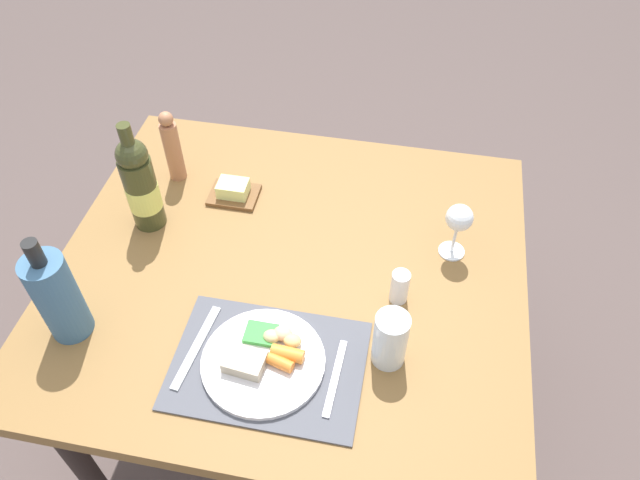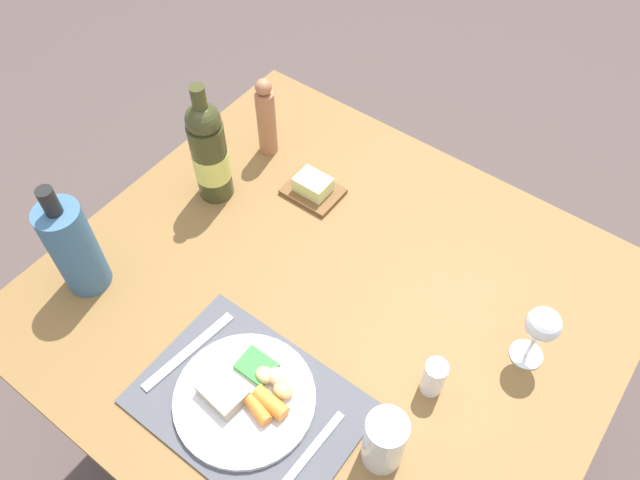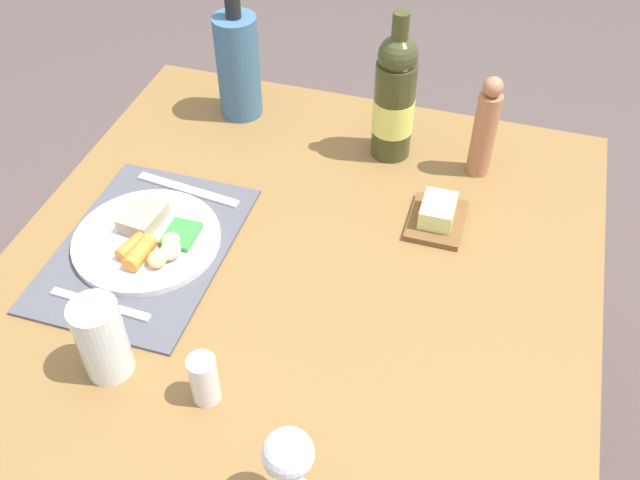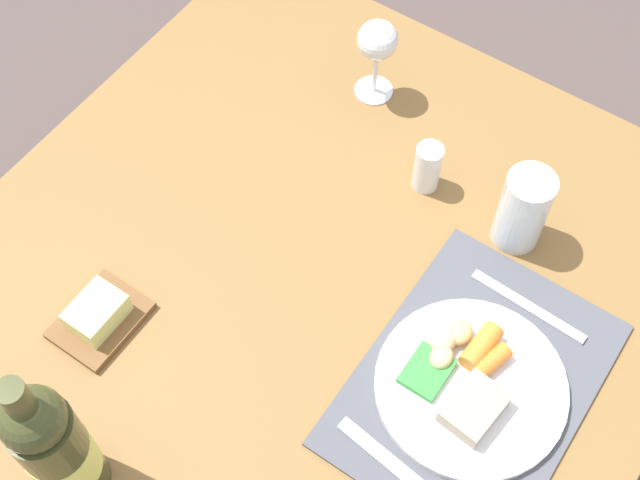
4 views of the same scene
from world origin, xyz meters
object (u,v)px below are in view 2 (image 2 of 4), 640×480
object	(u,v)px
wine_glass	(542,327)
water_tumbler	(384,443)
cooler_bottle	(73,247)
dining_table	(329,317)
knife	(310,453)
wine_bottle	(209,152)
pepper_mill	(266,118)
salt_shaker	(434,377)
dinner_plate	(247,396)
fork	(189,351)
butter_dish	(313,188)

from	to	relation	value
wine_glass	water_tumbler	bearing A→B (deg)	-110.08
water_tumbler	cooler_bottle	bearing A→B (deg)	-175.31
dining_table	knife	bearing A→B (deg)	-60.05
dining_table	cooler_bottle	bearing A→B (deg)	-148.73
cooler_bottle	wine_bottle	world-z (taller)	wine_bottle
dining_table	cooler_bottle	world-z (taller)	cooler_bottle
pepper_mill	wine_bottle	size ratio (longest dim) A/B	0.69
knife	water_tumbler	bearing A→B (deg)	38.53
dining_table	salt_shaker	distance (m)	0.30
dining_table	cooler_bottle	distance (m)	0.55
knife	water_tumbler	xyz separation A→B (m)	(0.10, 0.07, 0.05)
salt_shaker	wine_bottle	bearing A→B (deg)	169.05
cooler_bottle	wine_bottle	xyz separation A→B (m)	(0.05, 0.35, 0.01)
dinner_plate	wine_bottle	distance (m)	0.54
knife	wine_glass	xyz separation A→B (m)	(0.22, 0.41, 0.11)
water_tumbler	salt_shaker	bearing A→B (deg)	88.08
dinner_plate	water_tumbler	distance (m)	0.27
wine_glass	fork	bearing A→B (deg)	-143.83
butter_dish	wine_glass	size ratio (longest dim) A/B	0.84
dining_table	salt_shaker	world-z (taller)	salt_shaker
dinner_plate	butter_dish	bearing A→B (deg)	113.49
dining_table	wine_bottle	bearing A→B (deg)	168.06
dinner_plate	fork	world-z (taller)	dinner_plate
fork	wine_bottle	distance (m)	0.44
butter_dish	wine_glass	bearing A→B (deg)	-8.54
dining_table	fork	xyz separation A→B (m)	(-0.15, -0.26, 0.08)
knife	water_tumbler	distance (m)	0.14
dining_table	knife	distance (m)	0.34
dinner_plate	water_tumbler	size ratio (longest dim) A/B	1.87
butter_dish	water_tumbler	xyz separation A→B (m)	(0.47, -0.42, 0.04)
wine_glass	cooler_bottle	size ratio (longest dim) A/B	0.54
knife	dining_table	bearing A→B (deg)	122.17
fork	salt_shaker	size ratio (longest dim) A/B	2.47
knife	wine_bottle	world-z (taller)	wine_bottle
pepper_mill	salt_shaker	world-z (taller)	pepper_mill
dinner_plate	dining_table	bearing A→B (deg)	91.57
dining_table	fork	bearing A→B (deg)	-119.04
butter_dish	dinner_plate	bearing A→B (deg)	-66.51
pepper_mill	salt_shaker	size ratio (longest dim) A/B	2.44
dining_table	water_tumbler	distance (m)	0.36
knife	wine_glass	size ratio (longest dim) A/B	1.18
dinner_plate	wine_glass	xyz separation A→B (m)	(0.38, 0.40, 0.10)
salt_shaker	cooler_bottle	size ratio (longest dim) A/B	0.31
water_tumbler	pepper_mill	size ratio (longest dim) A/B	0.66
wine_bottle	dining_table	bearing A→B (deg)	-11.94
knife	salt_shaker	bearing A→B (deg)	67.86
butter_dish	wine_bottle	distance (m)	0.25
fork	cooler_bottle	distance (m)	0.31
knife	water_tumbler	world-z (taller)	water_tumbler
butter_dish	wine_glass	world-z (taller)	wine_glass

